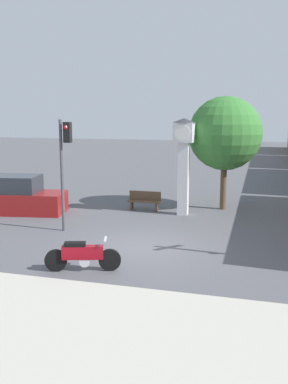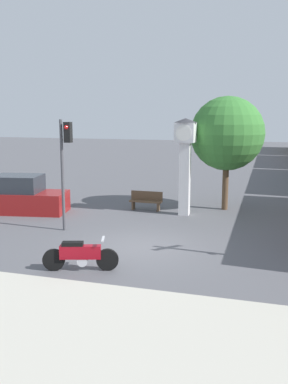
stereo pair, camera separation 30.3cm
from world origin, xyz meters
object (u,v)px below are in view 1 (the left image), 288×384
at_px(clock_tower, 184,152).
at_px(bench, 144,200).
at_px(parked_car, 19,197).
at_px(street_tree, 225,134).
at_px(motorcycle, 83,255).
at_px(traffic_light, 65,156).

height_order(clock_tower, bench, clock_tower).
distance_m(clock_tower, parked_car, 8.13).
bearing_deg(street_tree, clock_tower, -135.63).
relative_size(motorcycle, clock_tower, 0.50).
bearing_deg(motorcycle, traffic_light, 104.10).
distance_m(traffic_light, parked_car, 4.89).
height_order(clock_tower, parked_car, clock_tower).
xyz_separation_m(traffic_light, bench, (2.04, 4.51, -2.58)).
xyz_separation_m(motorcycle, traffic_light, (-2.42, 3.99, 2.58)).
bearing_deg(parked_car, motorcycle, -56.25).
height_order(bench, parked_car, parked_car).
distance_m(traffic_light, bench, 5.58).
bearing_deg(motorcycle, parked_car, 116.28).
distance_m(motorcycle, clock_tower, 8.58).
relative_size(traffic_light, street_tree, 0.81).
bearing_deg(traffic_light, street_tree, 44.92).
bearing_deg(clock_tower, street_tree, 44.37).
height_order(motorcycle, clock_tower, clock_tower).
distance_m(street_tree, parked_car, 10.38).
relative_size(clock_tower, street_tree, 0.81).
bearing_deg(traffic_light, motorcycle, -58.78).
relative_size(traffic_light, bench, 2.80).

